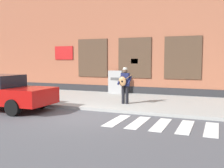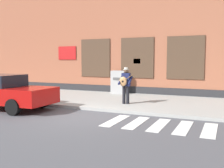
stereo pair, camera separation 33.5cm
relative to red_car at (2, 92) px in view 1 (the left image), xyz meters
The scene contains 7 objects.
ground_plane 4.05m from the red_car, ahead, with size 160.00×160.00×0.00m, color #4C4C51.
sidewalk 5.66m from the red_car, 44.82° to the left, with size 28.00×5.45×0.13m.
building_backdrop 10.13m from the red_car, 65.36° to the left, with size 28.00×4.06×8.34m.
crosswalk 7.88m from the red_car, ahead, with size 5.20×1.90×0.01m.
red_car is the anchor object (origin of this frame).
busker 5.49m from the red_car, 30.02° to the left, with size 0.72×0.54×1.71m.
utility_box 6.89m from the red_car, 64.67° to the left, with size 0.87×0.55×1.40m.
Camera 1 is at (4.82, -8.78, 2.18)m, focal length 42.00 mm.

